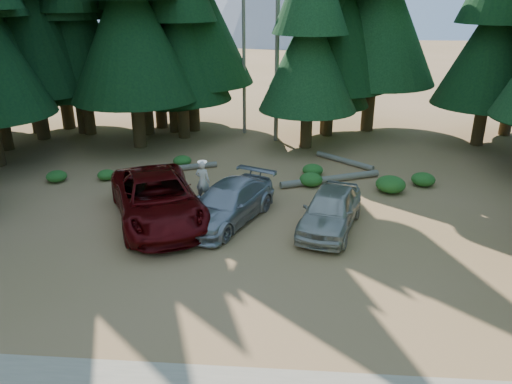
# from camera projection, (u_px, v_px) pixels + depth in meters

# --- Properties ---
(ground) EXTENTS (160.00, 160.00, 0.00)m
(ground) POSITION_uv_depth(u_px,v_px,m) (233.00, 264.00, 16.19)
(ground) COLOR olive
(ground) RESTS_ON ground
(forest_belt_north) EXTENTS (36.00, 7.00, 22.00)m
(forest_belt_north) POSITION_uv_depth(u_px,v_px,m) (263.00, 138.00, 30.05)
(forest_belt_north) COLOR black
(forest_belt_north) RESTS_ON ground
(snag_front) EXTENTS (0.24, 0.24, 12.00)m
(snag_front) POSITION_uv_depth(u_px,v_px,m) (277.00, 34.00, 27.27)
(snag_front) COLOR #666052
(snag_front) RESTS_ON ground
(snag_back) EXTENTS (0.20, 0.20, 10.00)m
(snag_back) POSITION_uv_depth(u_px,v_px,m) (244.00, 50.00, 29.18)
(snag_back) COLOR #666052
(snag_back) RESTS_ON ground
(red_pickup) EXTENTS (5.37, 7.10, 1.79)m
(red_pickup) POSITION_uv_depth(u_px,v_px,m) (157.00, 199.00, 18.92)
(red_pickup) COLOR #520708
(red_pickup) RESTS_ON ground
(silver_minivan_center) EXTENTS (3.91, 5.43, 1.46)m
(silver_minivan_center) POSITION_uv_depth(u_px,v_px,m) (227.00, 203.00, 18.93)
(silver_minivan_center) COLOR #989BA0
(silver_minivan_center) RESTS_ON ground
(silver_minivan_right) EXTENTS (2.95, 4.80, 1.53)m
(silver_minivan_right) POSITION_uv_depth(u_px,v_px,m) (330.00, 210.00, 18.31)
(silver_minivan_right) COLOR #B1AD9D
(silver_minivan_right) RESTS_ON ground
(frisbee_player) EXTENTS (0.67, 0.53, 1.62)m
(frisbee_player) POSITION_uv_depth(u_px,v_px,m) (203.00, 181.00, 19.08)
(frisbee_player) COLOR beige
(frisbee_player) RESTS_ON ground
(log_left) EXTENTS (3.72, 1.81, 0.28)m
(log_left) POSITION_uv_depth(u_px,v_px,m) (178.00, 168.00, 24.44)
(log_left) COLOR #666052
(log_left) RESTS_ON ground
(log_mid) EXTENTS (2.76, 2.50, 0.28)m
(log_mid) POSITION_uv_depth(u_px,v_px,m) (344.00, 161.00, 25.52)
(log_mid) COLOR #666052
(log_mid) RESTS_ON ground
(log_right) EXTENTS (4.67, 2.27, 0.32)m
(log_right) POSITION_uv_depth(u_px,v_px,m) (330.00, 179.00, 23.00)
(log_right) COLOR #666052
(log_right) RESTS_ON ground
(shrub_far_left) EXTENTS (0.84, 0.84, 0.46)m
(shrub_far_left) POSITION_uv_depth(u_px,v_px,m) (107.00, 175.00, 23.31)
(shrub_far_left) COLOR #275A1B
(shrub_far_left) RESTS_ON ground
(shrub_left) EXTENTS (0.92, 0.92, 0.51)m
(shrub_left) POSITION_uv_depth(u_px,v_px,m) (182.00, 161.00, 25.17)
(shrub_left) COLOR #275A1B
(shrub_left) RESTS_ON ground
(shrub_center_left) EXTENTS (1.27, 1.27, 0.70)m
(shrub_center_left) POSITION_uv_depth(u_px,v_px,m) (255.00, 184.00, 21.89)
(shrub_center_left) COLOR #275A1B
(shrub_center_left) RESTS_ON ground
(shrub_center_right) EXTENTS (0.99, 0.99, 0.54)m
(shrub_center_right) POSITION_uv_depth(u_px,v_px,m) (313.00, 170.00, 23.81)
(shrub_center_right) COLOR #275A1B
(shrub_center_right) RESTS_ON ground
(shrub_right) EXTENTS (1.05, 1.05, 0.58)m
(shrub_right) POSITION_uv_depth(u_px,v_px,m) (311.00, 180.00, 22.56)
(shrub_right) COLOR #275A1B
(shrub_right) RESTS_ON ground
(shrub_far_right) EXTENTS (1.29, 1.29, 0.71)m
(shrub_far_right) POSITION_uv_depth(u_px,v_px,m) (391.00, 184.00, 21.83)
(shrub_far_right) COLOR #275A1B
(shrub_far_right) RESTS_ON ground
(shrub_edge_west) EXTENTS (0.94, 0.94, 0.51)m
(shrub_edge_west) POSITION_uv_depth(u_px,v_px,m) (57.00, 176.00, 23.05)
(shrub_edge_west) COLOR #275A1B
(shrub_edge_west) RESTS_ON ground
(shrub_edge_east) EXTENTS (1.06, 1.06, 0.58)m
(shrub_edge_east) POSITION_uv_depth(u_px,v_px,m) (423.00, 179.00, 22.58)
(shrub_edge_east) COLOR #275A1B
(shrub_edge_east) RESTS_ON ground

